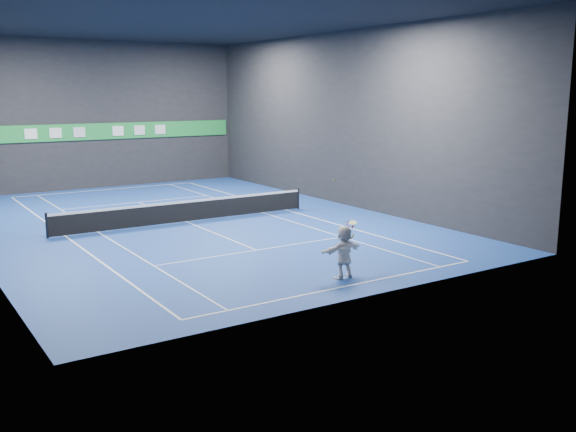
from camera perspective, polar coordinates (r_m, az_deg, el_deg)
ground at (r=29.99m, az=-8.97°, el=-0.53°), size 26.00×26.00×0.00m
ceiling at (r=29.56m, az=-9.52°, el=16.83°), size 26.00×26.00×0.00m
wall_back at (r=41.65m, az=-16.58°, el=8.59°), size 18.00×0.10×9.00m
wall_front at (r=18.33m, az=7.55°, el=6.45°), size 18.00×0.10×9.00m
wall_right at (r=34.07m, az=4.89°, el=8.57°), size 0.10×26.00×9.00m
baseline_near at (r=20.03m, az=5.16°, el=-6.24°), size 10.98×0.08×0.01m
baseline_far at (r=40.99m, az=-15.79°, el=2.28°), size 10.98×0.08×0.01m
sideline_doubles_left at (r=28.27m, az=-19.18°, el=-1.71°), size 0.08×23.78×0.01m
sideline_doubles_right at (r=32.56m, az=-0.13°, el=0.52°), size 0.08×23.78×0.01m
sideline_singles_left at (r=28.62m, az=-16.50°, el=-1.40°), size 0.06×23.78×0.01m
sideline_singles_right at (r=31.84m, az=-2.21°, el=0.28°), size 0.06×23.78×0.01m
service_line_near at (r=24.42m, az=-2.81°, el=-3.05°), size 8.23×0.06×0.01m
service_line_far at (r=35.84m, az=-13.16°, el=1.20°), size 8.23×0.06×0.01m
center_service_line at (r=29.99m, az=-8.97°, el=-0.52°), size 0.06×12.80×0.01m
player at (r=20.69m, az=4.99°, el=-3.20°), size 1.64×0.64×1.73m
tennis_ball at (r=20.18m, az=4.12°, el=3.20°), size 0.06×0.06×0.06m
tennis_net at (r=29.89m, az=-9.00°, el=0.49°), size 12.50×0.10×1.07m
sponsor_banner at (r=41.64m, az=-16.48°, el=7.22°), size 17.64×0.11×1.00m
tennis_racket at (r=20.73m, az=5.61°, el=-0.86°), size 0.47×0.37×0.64m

